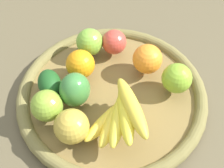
% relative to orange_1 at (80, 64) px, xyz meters
% --- Properties ---
extents(ground_plane, '(2.40, 2.40, 0.00)m').
position_rel_orange_1_xyz_m(ground_plane, '(-0.07, -0.06, -0.07)').
color(ground_plane, brown).
rests_on(ground_plane, ground).
extents(basket, '(0.48, 0.48, 0.04)m').
position_rel_orange_1_xyz_m(basket, '(-0.07, -0.06, -0.06)').
color(basket, olive).
rests_on(basket, ground_plane).
extents(orange_1, '(0.09, 0.09, 0.07)m').
position_rel_orange_1_xyz_m(orange_1, '(0.00, 0.00, 0.00)').
color(orange_1, orange).
rests_on(orange_1, basket).
extents(apple_4, '(0.08, 0.08, 0.07)m').
position_rel_orange_1_xyz_m(apple_4, '(0.05, -0.11, -0.00)').
color(apple_4, '#C54235').
rests_on(apple_4, basket).
extents(apple_0, '(0.09, 0.09, 0.07)m').
position_rel_orange_1_xyz_m(apple_0, '(-0.12, -0.21, 0.00)').
color(apple_0, '#82AF2C').
rests_on(apple_0, basket).
extents(apple_3, '(0.10, 0.10, 0.08)m').
position_rel_orange_1_xyz_m(apple_3, '(-0.17, 0.06, 0.00)').
color(apple_3, gold).
rests_on(apple_3, basket).
extents(orange_0, '(0.11, 0.11, 0.08)m').
position_rel_orange_1_xyz_m(orange_0, '(-0.04, -0.16, 0.00)').
color(orange_0, orange).
rests_on(orange_0, basket).
extents(banana_bunch, '(0.16, 0.15, 0.09)m').
position_rel_orange_1_xyz_m(banana_bunch, '(-0.17, -0.04, 0.01)').
color(banana_bunch, yellow).
rests_on(banana_bunch, basket).
extents(bell_pepper, '(0.10, 0.10, 0.09)m').
position_rel_orange_1_xyz_m(bell_pepper, '(-0.08, 0.03, 0.01)').
color(bell_pepper, '#3B7A37').
rests_on(bell_pepper, basket).
extents(apple_2, '(0.08, 0.08, 0.07)m').
position_rel_orange_1_xyz_m(apple_2, '(0.07, -0.04, -0.00)').
color(apple_2, '#78AF36').
rests_on(apple_2, basket).
extents(apple_1, '(0.09, 0.09, 0.07)m').
position_rel_orange_1_xyz_m(apple_1, '(-0.10, 0.10, -0.00)').
color(apple_1, '#83A731').
rests_on(apple_1, basket).
extents(avocado, '(0.08, 0.06, 0.05)m').
position_rel_orange_1_xyz_m(avocado, '(-0.03, 0.08, -0.01)').
color(avocado, '#1C4F1D').
rests_on(avocado, basket).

